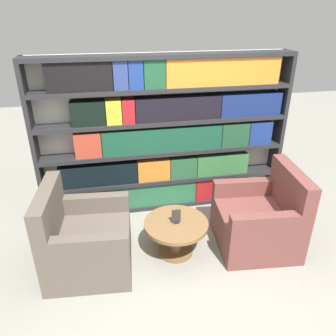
# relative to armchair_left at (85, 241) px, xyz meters

# --- Properties ---
(ground_plane) EXTENTS (14.00, 14.00, 0.00)m
(ground_plane) POSITION_rel_armchair_left_xyz_m (1.03, -0.31, -0.31)
(ground_plane) COLOR gray
(bookshelf) EXTENTS (3.17, 0.30, 1.99)m
(bookshelf) POSITION_rel_armchair_left_xyz_m (1.04, 1.05, 0.68)
(bookshelf) COLOR silver
(bookshelf) RESTS_ON ground_plane
(armchair_left) EXTENTS (0.90, 0.91, 0.93)m
(armchair_left) POSITION_rel_armchair_left_xyz_m (0.00, 0.00, 0.00)
(armchair_left) COLOR brown
(armchair_left) RESTS_ON ground_plane
(armchair_right) EXTENTS (0.91, 0.92, 0.93)m
(armchair_right) POSITION_rel_armchair_left_xyz_m (1.92, -0.01, 0.00)
(armchair_right) COLOR brown
(armchair_right) RESTS_ON ground_plane
(coffee_table) EXTENTS (0.69, 0.69, 0.40)m
(coffee_table) POSITION_rel_armchair_left_xyz_m (0.96, 0.02, -0.02)
(coffee_table) COLOR brown
(coffee_table) RESTS_ON ground_plane
(table_sign) EXTENTS (0.10, 0.06, 0.16)m
(table_sign) POSITION_rel_armchair_left_xyz_m (0.96, 0.02, 0.16)
(table_sign) COLOR black
(table_sign) RESTS_ON coffee_table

